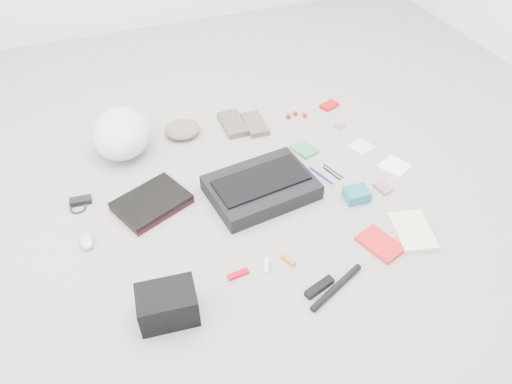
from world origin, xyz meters
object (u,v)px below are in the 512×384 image
object	(u,v)px
bike_helmet	(121,133)
book_red	(380,244)
messenger_bag	(261,187)
laptop	(151,201)
accordion_wallet	(357,195)
camera_bag	(168,305)

from	to	relation	value
bike_helmet	book_red	distance (m)	1.37
messenger_bag	laptop	world-z (taller)	messenger_bag
bike_helmet	accordion_wallet	size ratio (longest dim) A/B	3.33
camera_bag	accordion_wallet	size ratio (longest dim) A/B	1.95
bike_helmet	book_red	xyz separation A→B (m)	(0.89, -1.04, -0.10)
book_red	camera_bag	bearing A→B (deg)	162.86
book_red	laptop	bearing A→B (deg)	127.18
bike_helmet	camera_bag	xyz separation A→B (m)	(-0.02, -1.06, -0.04)
bike_helmet	book_red	world-z (taller)	bike_helmet
book_red	accordion_wallet	bearing A→B (deg)	62.32
messenger_bag	laptop	bearing A→B (deg)	160.97
book_red	accordion_wallet	world-z (taller)	accordion_wallet
laptop	camera_bag	xyz separation A→B (m)	(-0.06, -0.60, 0.04)
bike_helmet	camera_bag	bearing A→B (deg)	-78.56
messenger_bag	accordion_wallet	distance (m)	0.44
laptop	messenger_bag	bearing A→B (deg)	-34.59
messenger_bag	accordion_wallet	size ratio (longest dim) A/B	4.33
book_red	accordion_wallet	distance (m)	0.29
messenger_bag	bike_helmet	world-z (taller)	bike_helmet
laptop	book_red	bearing A→B (deg)	-57.35
messenger_bag	accordion_wallet	bearing A→B (deg)	-32.96
messenger_bag	laptop	distance (m)	0.51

